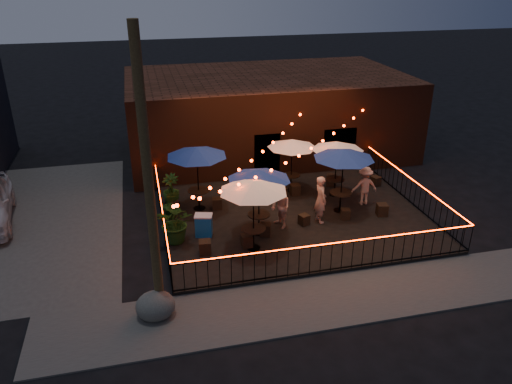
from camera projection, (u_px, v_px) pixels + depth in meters
ground at (310, 244)px, 17.77m from camera, size 110.00×110.00×0.00m
patio at (293, 217)px, 19.50m from camera, size 10.00×8.00×0.15m
sidewalk at (345, 298)px, 14.88m from camera, size 18.00×2.50×0.05m
brick_building at (266, 113)px, 25.97m from camera, size 14.00×8.00×4.00m
utility_pole at (149, 184)px, 12.65m from camera, size 0.26×0.26×8.00m
fence_front at (331, 257)px, 15.72m from camera, size 10.00×0.04×1.04m
fence_left at (163, 218)px, 18.19m from camera, size 0.04×8.00×1.04m
fence_right at (410, 191)px, 20.32m from camera, size 0.04×8.00×1.04m
festoon_lights at (271, 164)px, 18.00m from camera, size 10.02×8.72×1.32m
cafe_table_0 at (253, 187)px, 16.26m from camera, size 2.65×2.65×2.53m
cafe_table_1 at (197, 153)px, 19.03m from camera, size 2.98×2.98×2.61m
cafe_table_2 at (259, 176)px, 17.25m from camera, size 2.78×2.78×2.48m
cafe_table_3 at (292, 144)px, 20.78m from camera, size 2.63×2.63×2.30m
cafe_table_4 at (344, 155)px, 18.85m from camera, size 2.71×2.71×2.59m
cafe_table_5 at (337, 147)px, 20.31m from camera, size 2.85×2.85×2.37m
bistro_chair_0 at (205, 247)px, 16.82m from camera, size 0.45×0.45×0.48m
bistro_chair_1 at (247, 241)px, 17.23m from camera, size 0.39×0.39×0.45m
bistro_chair_2 at (174, 206)px, 19.78m from camera, size 0.43×0.43×0.40m
bistro_chair_3 at (217, 203)px, 19.94m from camera, size 0.41×0.41×0.44m
bistro_chair_4 at (265, 230)px, 17.97m from camera, size 0.48×0.48×0.45m
bistro_chair_5 at (304, 220)px, 18.71m from camera, size 0.44×0.44×0.40m
bistro_chair_6 at (281, 193)px, 20.81m from camera, size 0.50×0.50×0.47m
bistro_chair_7 at (295, 190)px, 21.13m from camera, size 0.40×0.40×0.46m
bistro_chair_8 at (345, 214)px, 19.14m from camera, size 0.41×0.41×0.40m
bistro_chair_9 at (382, 210)px, 19.39m from camera, size 0.46×0.46×0.47m
bistro_chair_10 at (331, 180)px, 22.03m from camera, size 0.56×0.56×0.50m
bistro_chair_11 at (376, 181)px, 21.99m from camera, size 0.46×0.46×0.43m
patron_a at (321, 199)px, 18.66m from camera, size 0.49×0.70×1.84m
patron_b at (280, 207)px, 18.28m from camera, size 0.79×0.92×1.64m
patron_c at (365, 186)px, 20.08m from camera, size 1.09×0.69×1.61m
potted_shrub_a at (176, 222)px, 17.34m from camera, size 1.72×1.63×1.51m
potted_shrub_b at (171, 204)px, 18.99m from camera, size 0.82×0.74×1.20m
potted_shrub_c at (171, 189)px, 20.23m from camera, size 0.90×0.90×1.24m
cooler at (204, 225)px, 17.85m from camera, size 0.72×0.60×0.83m
boulder at (155, 306)px, 13.93m from camera, size 1.26×1.19×0.78m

